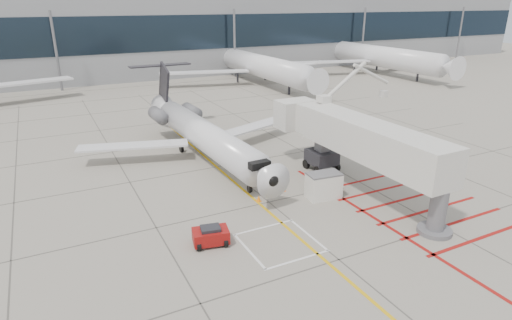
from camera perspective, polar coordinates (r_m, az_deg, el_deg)
name	(u,v)px	position (r m, az deg, el deg)	size (l,w,h in m)	color
ground_plane	(299,227)	(27.16, 5.82, -8.92)	(260.00, 260.00, 0.00)	gray
regional_jet	(213,126)	(35.83, -5.71, 4.60)	(21.47, 27.07, 7.09)	silver
jet_bridge	(371,149)	(30.99, 15.08, 1.49)	(8.46, 17.86, 7.14)	silver
pushback_tug	(211,235)	(25.16, -6.06, -9.93)	(2.05, 1.28, 1.19)	maroon
baggage_cart	(328,184)	(32.19, 9.55, -3.18)	(1.66, 1.05, 1.05)	#59595E
ground_power_unit	(324,185)	(30.86, 9.01, -3.37)	(2.37, 1.38, 1.87)	white
cone_nose	(259,198)	(30.19, 0.36, -5.15)	(0.33, 0.33, 0.45)	orange
cone_side	(283,188)	(31.83, 3.60, -3.71)	(0.38, 0.38, 0.53)	#FF590D
terminal_building	(157,34)	(92.89, -13.01, 16.08)	(180.00, 28.00, 14.00)	gray
terminal_glass_band	(178,33)	(79.32, -10.38, 16.32)	(180.00, 0.10, 6.00)	black
bg_aircraft_c	(256,51)	(74.21, 0.05, 14.39)	(32.67, 36.30, 10.89)	silver
bg_aircraft_d	(375,42)	(88.84, 15.57, 14.90)	(34.70, 38.56, 11.57)	silver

